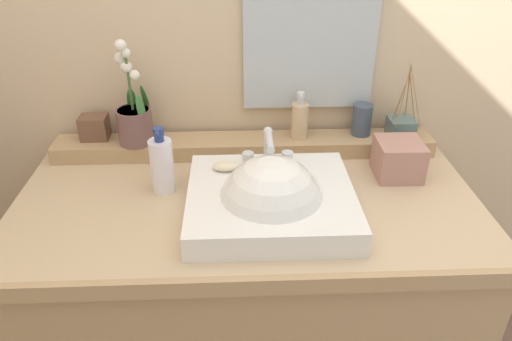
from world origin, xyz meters
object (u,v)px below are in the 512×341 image
at_px(sink_basin, 271,205).
at_px(tumbler_cup, 362,120).
at_px(trinket_box, 94,127).
at_px(soap_bar, 225,166).
at_px(tissue_box, 398,159).
at_px(soap_dispenser, 300,120).
at_px(potted_plant, 134,117).
at_px(lotion_bottle, 162,164).
at_px(reed_diffuser, 401,127).

relative_size(sink_basin, tumbler_cup, 4.24).
bearing_deg(trinket_box, soap_bar, -31.13).
bearing_deg(tissue_box, soap_dispenser, 149.81).
bearing_deg(soap_dispenser, potted_plant, -178.84).
xyz_separation_m(sink_basin, tissue_box, (0.39, 0.19, 0.02)).
height_order(sink_basin, potted_plant, potted_plant).
bearing_deg(soap_bar, tissue_box, 7.62).
relative_size(soap_bar, trinket_box, 0.84).
height_order(sink_basin, lotion_bottle, lotion_bottle).
xyz_separation_m(soap_bar, tissue_box, (0.50, 0.07, -0.03)).
distance_m(trinket_box, lotion_bottle, 0.34).
xyz_separation_m(soap_bar, tumbler_cup, (0.43, 0.24, 0.02)).
distance_m(reed_diffuser, trinket_box, 0.97).
xyz_separation_m(reed_diffuser, trinket_box, (-0.97, 0.03, 0.00)).
height_order(soap_dispenser, reed_diffuser, reed_diffuser).
relative_size(tumbler_cup, tissue_box, 0.78).
bearing_deg(reed_diffuser, sink_basin, -142.00).
height_order(soap_bar, potted_plant, potted_plant).
distance_m(soap_bar, lotion_bottle, 0.18).
bearing_deg(tumbler_cup, tissue_box, -67.73).
distance_m(soap_bar, tumbler_cup, 0.50).
xyz_separation_m(tumbler_cup, lotion_bottle, (-0.61, -0.23, -0.02)).
xyz_separation_m(sink_basin, soap_dispenser, (0.11, 0.35, 0.08)).
height_order(soap_bar, soap_dispenser, soap_dispenser).
xyz_separation_m(sink_basin, trinket_box, (-0.53, 0.37, 0.06)).
distance_m(sink_basin, trinket_box, 0.65).
xyz_separation_m(potted_plant, reed_diffuser, (0.83, 0.01, -0.05)).
bearing_deg(reed_diffuser, potted_plant, -179.65).
bearing_deg(tissue_box, sink_basin, -154.15).
bearing_deg(potted_plant, tissue_box, -10.75).
distance_m(potted_plant, soap_dispenser, 0.51).
distance_m(soap_dispenser, lotion_bottle, 0.46).
relative_size(tumbler_cup, lotion_bottle, 0.53).
distance_m(soap_bar, reed_diffuser, 0.60).
height_order(potted_plant, soap_dispenser, potted_plant).
bearing_deg(reed_diffuser, tissue_box, -108.07).
xyz_separation_m(potted_plant, lotion_bottle, (0.10, -0.20, -0.05)).
distance_m(sink_basin, lotion_bottle, 0.33).
height_order(tumbler_cup, trinket_box, tumbler_cup).
distance_m(reed_diffuser, tissue_box, 0.16).
height_order(soap_bar, lotion_bottle, lotion_bottle).
height_order(tumbler_cup, lotion_bottle, lotion_bottle).
bearing_deg(sink_basin, potted_plant, 139.77).
xyz_separation_m(soap_dispenser, tumbler_cup, (0.20, 0.02, -0.01)).
bearing_deg(trinket_box, tissue_box, -11.35).
bearing_deg(trinket_box, tumbler_cup, -0.60).
height_order(reed_diffuser, lotion_bottle, reed_diffuser).
bearing_deg(lotion_bottle, trinket_box, 135.63).
bearing_deg(reed_diffuser, soap_bar, -158.24).
xyz_separation_m(sink_basin, tumbler_cup, (0.31, 0.36, 0.07)).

